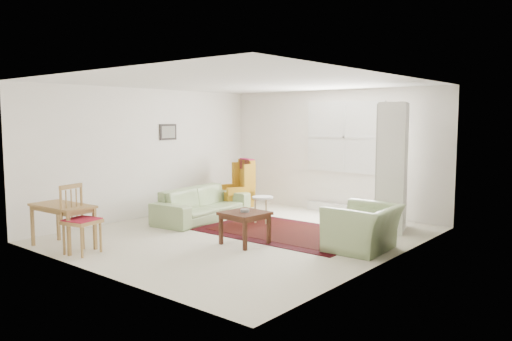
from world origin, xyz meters
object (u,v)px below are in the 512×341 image
Objects in this scene: cabinet at (393,167)px; wingback_chair at (235,185)px; stool at (263,210)px; coffee_table at (245,228)px; desk_chair at (82,220)px; sofa at (203,198)px; armchair at (363,223)px; desk at (63,226)px.

wingback_chair is at bearing 166.86° from cabinet.
cabinet is (2.06, 1.00, 0.84)m from stool.
coffee_table is 0.63× the size of desk_chair.
sofa is at bearing -174.43° from cabinet.
armchair is 1.00× the size of desk.
armchair is 3.77m from wingback_chair.
desk_chair reaches higher than armchair.
wingback_chair reaches higher than armchair.
desk is 1.04× the size of desk_chair.
desk is at bearing -66.22° from wingback_chair.
armchair is 0.95× the size of wingback_chair.
coffee_table is at bearing -64.54° from armchair.
coffee_table is (2.02, -2.01, -0.29)m from wingback_chair.
cabinet is at bearing -44.65° from desk_chair.
sofa is 3.41m from armchair.
wingback_chair is 1.46m from stool.
wingback_chair is 3.90m from desk.
desk reaches higher than coffee_table.
desk reaches higher than stool.
sofa is 1.92× the size of wingback_chair.
desk is (-1.21, -3.24, 0.07)m from stool.
armchair is 1.04× the size of desk_chair.
armchair is 4.45m from desk.
desk_chair is (-3.00, -2.72, 0.09)m from armchair.
coffee_table is 0.60× the size of desk.
stool is (1.10, 0.45, -0.17)m from sofa.
stool is at bearing -4.23° from wingback_chair.
wingback_chair reaches higher than desk_chair.
wingback_chair is 3.93m from desk_chair.
desk_chair is (-0.69, -3.24, 0.24)m from stool.
wingback_chair is (-0.17, 1.10, 0.12)m from sofa.
cabinet is (-0.25, 1.52, 0.69)m from armchair.
wingback_chair is 2.86m from coffee_table.
desk_chair is at bearing -102.01° from stool.
sofa reaches higher than coffee_table.
sofa is at bearing -93.89° from armchair.
armchair is at bearing -59.51° from desk_chair.
desk_chair is at bearing 0.00° from desk.
desk is (0.06, -3.89, -0.22)m from wingback_chair.
desk_chair is (-2.75, -4.24, -0.60)m from cabinet.
armchair is at bearing -99.80° from cabinet.
stool is (-2.31, 0.52, -0.15)m from armchair.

